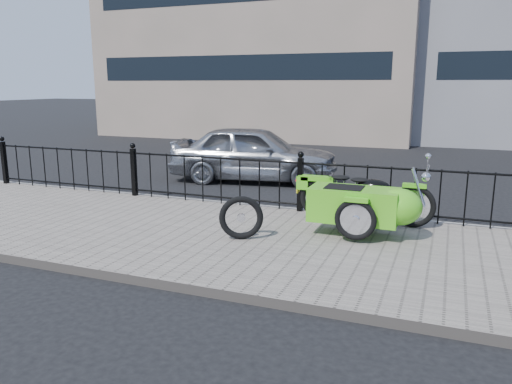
% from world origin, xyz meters
% --- Properties ---
extents(ground, '(120.00, 120.00, 0.00)m').
position_xyz_m(ground, '(0.00, 0.00, 0.00)').
color(ground, black).
rests_on(ground, ground).
extents(sidewalk, '(30.00, 3.80, 0.12)m').
position_xyz_m(sidewalk, '(0.00, -0.50, 0.06)').
color(sidewalk, slate).
rests_on(sidewalk, ground).
extents(curb, '(30.00, 0.10, 0.12)m').
position_xyz_m(curb, '(0.00, 1.44, 0.06)').
color(curb, gray).
rests_on(curb, ground).
extents(iron_fence, '(14.11, 0.11, 1.08)m').
position_xyz_m(iron_fence, '(0.00, 1.30, 0.59)').
color(iron_fence, black).
rests_on(iron_fence, sidewalk).
extents(building_tan, '(14.00, 8.01, 12.00)m').
position_xyz_m(building_tan, '(-6.00, 15.99, 6.00)').
color(building_tan, gray).
rests_on(building_tan, ground).
extents(motorcycle_sidecar, '(2.28, 1.48, 0.98)m').
position_xyz_m(motorcycle_sidecar, '(1.34, 0.33, 0.59)').
color(motorcycle_sidecar, black).
rests_on(motorcycle_sidecar, sidewalk).
extents(spare_tire, '(0.63, 0.35, 0.65)m').
position_xyz_m(spare_tire, '(-0.32, -0.62, 0.44)').
color(spare_tire, black).
rests_on(spare_tire, sidewalk).
extents(sedan_car, '(4.26, 2.27, 1.38)m').
position_xyz_m(sedan_car, '(-2.04, 4.21, 0.69)').
color(sedan_car, '#A1A3A8').
rests_on(sedan_car, ground).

